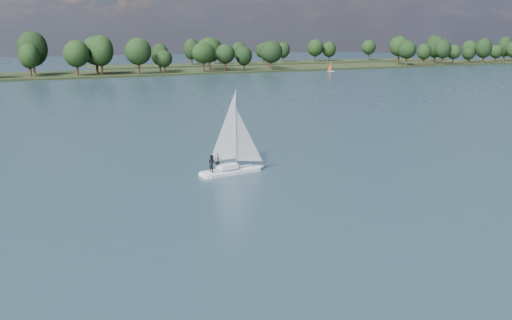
% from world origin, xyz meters
% --- Properties ---
extents(ground, '(700.00, 700.00, 0.00)m').
position_xyz_m(ground, '(0.00, 100.00, 0.00)').
color(ground, '#233342').
rests_on(ground, ground).
extents(far_shore_back, '(220.00, 30.00, 1.40)m').
position_xyz_m(far_shore_back, '(160.00, 260.00, 0.00)').
color(far_shore_back, black).
rests_on(far_shore_back, ground).
extents(sailboat, '(7.22, 2.55, 9.32)m').
position_xyz_m(sailboat, '(9.96, 41.08, 2.60)').
color(sailboat, white).
rests_on(sailboat, ground).
extents(dinghy_orange, '(3.04, 1.89, 4.54)m').
position_xyz_m(dinghy_orange, '(132.47, 185.43, 1.07)').
color(dinghy_orange, white).
rests_on(dinghy_orange, ground).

